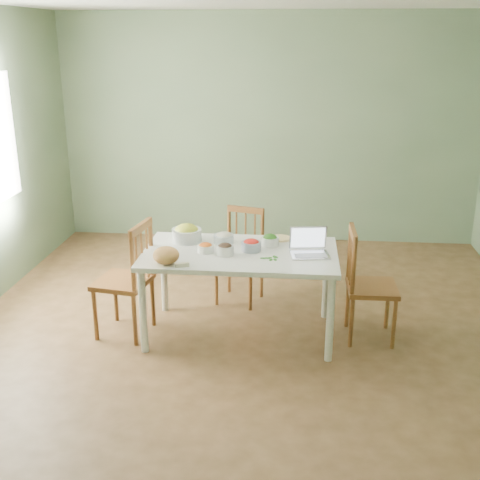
# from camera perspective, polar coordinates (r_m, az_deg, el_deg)

# --- Properties ---
(floor) EXTENTS (5.00, 5.00, 0.00)m
(floor) POSITION_cam_1_polar(r_m,az_deg,el_deg) (5.29, 1.11, -8.43)
(floor) COLOR #4A321B
(floor) RESTS_ON ground
(wall_back) EXTENTS (5.00, 0.00, 2.70)m
(wall_back) POSITION_cam_1_polar(r_m,az_deg,el_deg) (7.27, 2.74, 10.34)
(wall_back) COLOR slate
(wall_back) RESTS_ON ground
(wall_front) EXTENTS (5.00, 0.00, 2.70)m
(wall_front) POSITION_cam_1_polar(r_m,az_deg,el_deg) (2.46, -3.29, -7.04)
(wall_front) COLOR slate
(wall_front) RESTS_ON ground
(dining_table) EXTENTS (1.59, 0.89, 0.74)m
(dining_table) POSITION_cam_1_polar(r_m,az_deg,el_deg) (5.06, 0.00, -5.07)
(dining_table) COLOR white
(dining_table) RESTS_ON floor
(chair_far) EXTENTS (0.48, 0.47, 0.89)m
(chair_far) POSITION_cam_1_polar(r_m,az_deg,el_deg) (5.65, -0.07, -1.64)
(chair_far) COLOR brown
(chair_far) RESTS_ON floor
(chair_left) EXTENTS (0.48, 0.50, 0.99)m
(chair_left) POSITION_cam_1_polar(r_m,az_deg,el_deg) (5.12, -11.07, -3.63)
(chair_left) COLOR brown
(chair_left) RESTS_ON floor
(chair_right) EXTENTS (0.41, 0.43, 0.95)m
(chair_right) POSITION_cam_1_polar(r_m,az_deg,el_deg) (5.07, 12.43, -4.19)
(chair_right) COLOR brown
(chair_right) RESTS_ON floor
(bread_boule) EXTENTS (0.25, 0.25, 0.13)m
(bread_boule) POSITION_cam_1_polar(r_m,az_deg,el_deg) (4.68, -7.03, -1.44)
(bread_boule) COLOR tan
(bread_boule) RESTS_ON dining_table
(butter_stick) EXTENTS (0.11, 0.07, 0.03)m
(butter_stick) POSITION_cam_1_polar(r_m,az_deg,el_deg) (4.62, -5.52, -2.37)
(butter_stick) COLOR beige
(butter_stick) RESTS_ON dining_table
(bowl_squash) EXTENTS (0.29, 0.29, 0.15)m
(bowl_squash) POSITION_cam_1_polar(r_m,az_deg,el_deg) (5.16, -5.08, 0.66)
(bowl_squash) COLOR yellow
(bowl_squash) RESTS_ON dining_table
(bowl_carrot) EXTENTS (0.17, 0.17, 0.08)m
(bowl_carrot) POSITION_cam_1_polar(r_m,az_deg,el_deg) (4.91, -3.29, -0.72)
(bowl_carrot) COLOR orange
(bowl_carrot) RESTS_ON dining_table
(bowl_onion) EXTENTS (0.21, 0.21, 0.09)m
(bowl_onion) POSITION_cam_1_polar(r_m,az_deg,el_deg) (5.11, -1.56, 0.22)
(bowl_onion) COLOR beige
(bowl_onion) RESTS_ON dining_table
(bowl_mushroom) EXTENTS (0.15, 0.15, 0.09)m
(bowl_mushroom) POSITION_cam_1_polar(r_m,az_deg,el_deg) (4.84, -1.43, -0.87)
(bowl_mushroom) COLOR black
(bowl_mushroom) RESTS_ON dining_table
(bowl_redpep) EXTENTS (0.20, 0.20, 0.10)m
(bowl_redpep) POSITION_cam_1_polar(r_m,az_deg,el_deg) (4.93, 1.07, -0.48)
(bowl_redpep) COLOR red
(bowl_redpep) RESTS_ON dining_table
(bowl_broccoli) EXTENTS (0.18, 0.18, 0.09)m
(bowl_broccoli) POSITION_cam_1_polar(r_m,az_deg,el_deg) (5.06, 2.87, 0.01)
(bowl_broccoli) COLOR #0F4A0C
(bowl_broccoli) RESTS_ON dining_table
(flatbread) EXTENTS (0.18, 0.18, 0.02)m
(flatbread) POSITION_cam_1_polar(r_m,az_deg,el_deg) (5.23, 3.89, 0.16)
(flatbread) COLOR #D8BF7D
(flatbread) RESTS_ON dining_table
(basil_bunch) EXTENTS (0.17, 0.17, 0.02)m
(basil_bunch) POSITION_cam_1_polar(r_m,az_deg,el_deg) (4.77, 2.77, -1.67)
(basil_bunch) COLOR #2E6A22
(basil_bunch) RESTS_ON dining_table
(laptop) EXTENTS (0.34, 0.29, 0.21)m
(laptop) POSITION_cam_1_polar(r_m,az_deg,el_deg) (4.82, 6.70, -0.30)
(laptop) COLOR silver
(laptop) RESTS_ON dining_table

